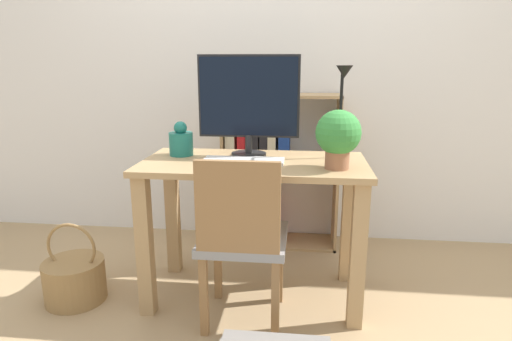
{
  "coord_description": "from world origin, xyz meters",
  "views": [
    {
      "loc": [
        0.24,
        -2.07,
        1.22
      ],
      "look_at": [
        0.0,
        0.1,
        0.67
      ],
      "focal_mm": 30.0,
      "sensor_mm": 36.0,
      "label": 1
    }
  ],
  "objects_px": {
    "monitor": "(249,100)",
    "desk_lamp": "(342,103)",
    "potted_plant": "(338,135)",
    "basket": "(75,279)",
    "bookshelf": "(262,174)",
    "vase": "(181,142)",
    "chair": "(242,236)",
    "keyboard": "(244,161)"
  },
  "relations": [
    {
      "from": "monitor",
      "to": "desk_lamp",
      "type": "height_order",
      "value": "monitor"
    },
    {
      "from": "potted_plant",
      "to": "basket",
      "type": "height_order",
      "value": "potted_plant"
    },
    {
      "from": "bookshelf",
      "to": "basket",
      "type": "bearing_deg",
      "value": -136.48
    },
    {
      "from": "vase",
      "to": "basket",
      "type": "relative_size",
      "value": 0.42
    },
    {
      "from": "monitor",
      "to": "chair",
      "type": "distance_m",
      "value": 0.7
    },
    {
      "from": "desk_lamp",
      "to": "bookshelf",
      "type": "bearing_deg",
      "value": 125.76
    },
    {
      "from": "monitor",
      "to": "vase",
      "type": "relative_size",
      "value": 2.89
    },
    {
      "from": "keyboard",
      "to": "monitor",
      "type": "bearing_deg",
      "value": 87.36
    },
    {
      "from": "potted_plant",
      "to": "chair",
      "type": "xyz_separation_m",
      "value": [
        -0.42,
        -0.16,
        -0.44
      ]
    },
    {
      "from": "keyboard",
      "to": "basket",
      "type": "xyz_separation_m",
      "value": [
        -0.88,
        -0.12,
        -0.63
      ]
    },
    {
      "from": "desk_lamp",
      "to": "bookshelf",
      "type": "distance_m",
      "value": 0.94
    },
    {
      "from": "keyboard",
      "to": "vase",
      "type": "distance_m",
      "value": 0.38
    },
    {
      "from": "desk_lamp",
      "to": "chair",
      "type": "xyz_separation_m",
      "value": [
        -0.45,
        -0.35,
        -0.57
      ]
    },
    {
      "from": "desk_lamp",
      "to": "potted_plant",
      "type": "xyz_separation_m",
      "value": [
        -0.03,
        -0.19,
        -0.13
      ]
    },
    {
      "from": "monitor",
      "to": "chair",
      "type": "relative_size",
      "value": 0.63
    },
    {
      "from": "monitor",
      "to": "potted_plant",
      "type": "distance_m",
      "value": 0.52
    },
    {
      "from": "monitor",
      "to": "bookshelf",
      "type": "relative_size",
      "value": 0.51
    },
    {
      "from": "vase",
      "to": "chair",
      "type": "xyz_separation_m",
      "value": [
        0.37,
        -0.37,
        -0.36
      ]
    },
    {
      "from": "chair",
      "to": "monitor",
      "type": "bearing_deg",
      "value": 100.65
    },
    {
      "from": "keyboard",
      "to": "vase",
      "type": "bearing_deg",
      "value": 159.97
    },
    {
      "from": "potted_plant",
      "to": "bookshelf",
      "type": "bearing_deg",
      "value": 117.5
    },
    {
      "from": "monitor",
      "to": "chair",
      "type": "bearing_deg",
      "value": -87.57
    },
    {
      "from": "monitor",
      "to": "vase",
      "type": "bearing_deg",
      "value": -176.28
    },
    {
      "from": "monitor",
      "to": "basket",
      "type": "relative_size",
      "value": 1.22
    },
    {
      "from": "vase",
      "to": "basket",
      "type": "bearing_deg",
      "value": -154.95
    },
    {
      "from": "chair",
      "to": "bookshelf",
      "type": "xyz_separation_m",
      "value": [
        -0.0,
        0.98,
        0.04
      ]
    },
    {
      "from": "vase",
      "to": "chair",
      "type": "height_order",
      "value": "vase"
    },
    {
      "from": "potted_plant",
      "to": "chair",
      "type": "bearing_deg",
      "value": -159.24
    },
    {
      "from": "potted_plant",
      "to": "vase",
      "type": "bearing_deg",
      "value": 165.36
    },
    {
      "from": "basket",
      "to": "vase",
      "type": "bearing_deg",
      "value": 25.05
    },
    {
      "from": "potted_plant",
      "to": "bookshelf",
      "type": "distance_m",
      "value": 1.01
    },
    {
      "from": "vase",
      "to": "basket",
      "type": "distance_m",
      "value": 0.91
    },
    {
      "from": "desk_lamp",
      "to": "keyboard",
      "type": "bearing_deg",
      "value": -166.99
    },
    {
      "from": "chair",
      "to": "basket",
      "type": "xyz_separation_m",
      "value": [
        -0.91,
        0.12,
        -0.33
      ]
    },
    {
      "from": "monitor",
      "to": "potted_plant",
      "type": "xyz_separation_m",
      "value": [
        0.44,
        -0.23,
        -0.14
      ]
    },
    {
      "from": "bookshelf",
      "to": "basket",
      "type": "relative_size",
      "value": 2.38
    },
    {
      "from": "chair",
      "to": "desk_lamp",
      "type": "bearing_deg",
      "value": 46.13
    },
    {
      "from": "vase",
      "to": "chair",
      "type": "bearing_deg",
      "value": -44.6
    },
    {
      "from": "monitor",
      "to": "desk_lamp",
      "type": "distance_m",
      "value": 0.47
    },
    {
      "from": "vase",
      "to": "potted_plant",
      "type": "distance_m",
      "value": 0.83
    },
    {
      "from": "vase",
      "to": "chair",
      "type": "distance_m",
      "value": 0.64
    },
    {
      "from": "keyboard",
      "to": "vase",
      "type": "xyz_separation_m",
      "value": [
        -0.35,
        0.13,
        0.07
      ]
    }
  ]
}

